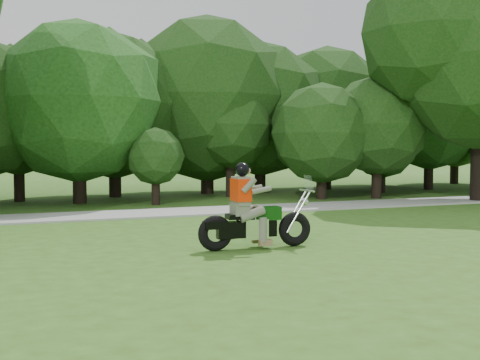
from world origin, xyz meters
TOP-DOWN VIEW (x-y plane):
  - ground at (0.00, 0.00)m, footprint 100.00×100.00m
  - walkway at (0.00, 8.00)m, footprint 60.00×2.20m
  - tree_line at (-0.38, 14.69)m, footprint 39.82×12.38m
  - big_tree_east at (10.46, 7.87)m, footprint 9.07×6.89m
  - chopper_motorcycle at (-1.76, 1.06)m, footprint 2.50×0.67m

SIDE VIEW (x-z plane):
  - ground at x=0.00m, z-range 0.00..0.00m
  - walkway at x=0.00m, z-range 0.00..0.06m
  - chopper_motorcycle at x=-1.76m, z-range -0.23..1.55m
  - tree_line at x=-0.38m, z-range -0.25..7.64m
  - big_tree_east at x=10.46m, z-range 0.80..11.26m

